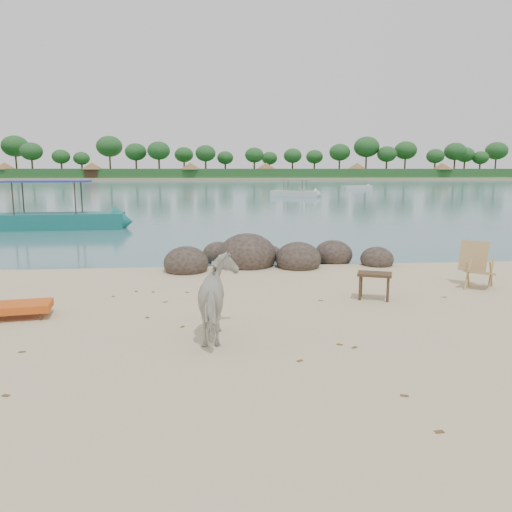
{
  "coord_description": "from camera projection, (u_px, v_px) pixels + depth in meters",
  "views": [
    {
      "loc": [
        -1.15,
        -7.84,
        2.7
      ],
      "look_at": [
        -0.26,
        2.0,
        1.0
      ],
      "focal_mm": 35.0,
      "sensor_mm": 36.0,
      "label": 1
    }
  ],
  "objects": [
    {
      "name": "water",
      "position": [
        216.0,
        184.0,
        96.58
      ],
      "size": [
        400.0,
        400.0,
        0.0
      ],
      "primitive_type": "plane",
      "color": "#3A6B75",
      "rests_on": "ground"
    },
    {
      "name": "far_shore",
      "position": [
        214.0,
        178.0,
        175.1
      ],
      "size": [
        420.0,
        90.0,
        1.4
      ],
      "primitive_type": "cube",
      "color": "tan",
      "rests_on": "ground"
    },
    {
      "name": "far_scenery",
      "position": [
        214.0,
        169.0,
        141.88
      ],
      "size": [
        420.0,
        18.0,
        9.5
      ],
      "color": "#1E4C1E",
      "rests_on": "ground"
    },
    {
      "name": "boulders",
      "position": [
        266.0,
        258.0,
        14.23
      ],
      "size": [
        6.47,
        2.94,
        1.23
      ],
      "rotation": [
        0.0,
        0.0,
        -0.33
      ],
      "color": "#2E241E",
      "rests_on": "ground"
    },
    {
      "name": "cow",
      "position": [
        220.0,
        300.0,
        7.97
      ],
      "size": [
        0.72,
        1.56,
        1.31
      ],
      "primitive_type": "imported",
      "rotation": [
        0.0,
        0.0,
        3.15
      ],
      "color": "beige",
      "rests_on": "ground"
    },
    {
      "name": "side_table",
      "position": [
        374.0,
        288.0,
        10.43
      ],
      "size": [
        0.8,
        0.66,
        0.56
      ],
      "primitive_type": null,
      "rotation": [
        0.0,
        0.0,
        -0.36
      ],
      "color": "#342515",
      "rests_on": "ground"
    },
    {
      "name": "lounge_chair",
      "position": [
        5.0,
        304.0,
        9.07
      ],
      "size": [
        2.07,
        0.99,
        0.59
      ],
      "primitive_type": null,
      "rotation": [
        0.0,
        0.0,
        0.15
      ],
      "color": "#DA4C19",
      "rests_on": "ground"
    },
    {
      "name": "deck_chair",
      "position": [
        480.0,
        267.0,
        11.4
      ],
      "size": [
        0.98,
        0.99,
        1.05
      ],
      "primitive_type": null,
      "rotation": [
        0.0,
        0.0,
        -0.7
      ],
      "color": "tan",
      "rests_on": "ground"
    },
    {
      "name": "boat_near",
      "position": [
        48.0,
        189.0,
        23.31
      ],
      "size": [
        7.66,
        2.08,
        3.68
      ],
      "primitive_type": null,
      "rotation": [
        0.0,
        0.0,
        0.05
      ],
      "color": "#156661",
      "rests_on": "water"
    },
    {
      "name": "boat_mid",
      "position": [
        295.0,
        182.0,
        53.25
      ],
      "size": [
        5.71,
        4.22,
        2.87
      ],
      "primitive_type": null,
      "rotation": [
        0.0,
        0.0,
        -0.55
      ],
      "color": "silver",
      "rests_on": "water"
    },
    {
      "name": "boat_far",
      "position": [
        357.0,
        187.0,
        72.88
      ],
      "size": [
        5.32,
        2.91,
        0.61
      ],
      "primitive_type": null,
      "rotation": [
        0.0,
        0.0,
        0.35
      ],
      "color": "silver",
      "rests_on": "water"
    },
    {
      "name": "dead_leaves",
      "position": [
        231.0,
        332.0,
        8.4
      ],
      "size": [
        8.19,
        6.56,
        0.0
      ],
      "color": "brown",
      "rests_on": "ground"
    }
  ]
}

